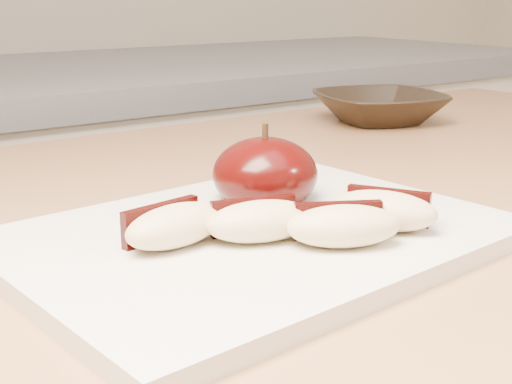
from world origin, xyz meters
TOP-DOWN VIEW (x-y plane):
  - cutting_board at (0.05, 0.40)m, footprint 0.34×0.26m
  - apple_half at (0.09, 0.45)m, footprint 0.08×0.08m
  - apple_wedge_a at (-0.01, 0.40)m, footprint 0.08×0.04m
  - apple_wedge_b at (0.04, 0.38)m, footprint 0.08×0.05m
  - apple_wedge_c at (0.07, 0.34)m, footprint 0.08×0.06m
  - apple_wedge_d at (0.12, 0.35)m, footprint 0.07×0.08m
  - bowl at (0.45, 0.68)m, footprint 0.20×0.20m

SIDE VIEW (x-z plane):
  - cutting_board at x=0.05m, z-range 0.90..0.91m
  - bowl at x=0.45m, z-range 0.90..0.94m
  - apple_wedge_a at x=-0.01m, z-range 0.91..0.94m
  - apple_wedge_b at x=0.04m, z-range 0.91..0.94m
  - apple_wedge_c at x=0.07m, z-range 0.91..0.94m
  - apple_wedge_d at x=0.12m, z-range 0.91..0.94m
  - apple_half at x=0.09m, z-range 0.90..0.97m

